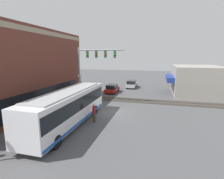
# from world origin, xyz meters

# --- Properties ---
(ground_plane) EXTENTS (120.00, 120.00, 0.00)m
(ground_plane) POSITION_xyz_m (0.00, 0.00, 0.00)
(ground_plane) COLOR #4C4C4F
(brick_building) EXTENTS (19.52, 11.57, 9.49)m
(brick_building) POSITION_xyz_m (-1.88, 13.25, 4.75)
(brick_building) COLOR brown
(brick_building) RESTS_ON ground
(shop_building) EXTENTS (9.76, 8.49, 4.74)m
(shop_building) POSITION_xyz_m (12.96, -11.09, 2.38)
(shop_building) COLOR gray
(shop_building) RESTS_ON ground
(city_bus) EXTENTS (11.56, 2.59, 3.30)m
(city_bus) POSITION_xyz_m (-4.83, 2.80, 1.82)
(city_bus) COLOR silver
(city_bus) RESTS_ON ground
(traffic_signal_gantry) EXTENTS (0.42, 6.45, 7.52)m
(traffic_signal_gantry) POSITION_xyz_m (3.59, 3.68, 5.61)
(traffic_signal_gantry) COLOR gray
(traffic_signal_gantry) RESTS_ON ground
(crossing_signal) EXTENTS (1.41, 1.18, 3.81)m
(crossing_signal) POSITION_xyz_m (3.94, 5.72, 2.30)
(crossing_signal) COLOR gray
(crossing_signal) RESTS_ON ground
(rail_track_near) EXTENTS (2.60, 60.00, 0.15)m
(rail_track_near) POSITION_xyz_m (6.00, 0.00, 0.03)
(rail_track_near) COLOR #332D28
(rail_track_near) RESTS_ON ground
(parked_car_red) EXTENTS (4.37, 1.82, 1.44)m
(parked_car_red) POSITION_xyz_m (10.69, 2.80, 0.67)
(parked_car_red) COLOR #B21E19
(parked_car_red) RESTS_ON ground
(parked_car_silver) EXTENTS (4.54, 1.82, 1.48)m
(parked_car_silver) POSITION_xyz_m (16.37, 0.20, 0.69)
(parked_car_silver) COLOR #B7B7BC
(parked_car_silver) RESTS_ON ground
(pedestrian_near_bus) EXTENTS (0.34, 0.34, 1.83)m
(pedestrian_near_bus) POSITION_xyz_m (-3.47, 0.86, 0.94)
(pedestrian_near_bus) COLOR #473828
(pedestrian_near_bus) RESTS_ON ground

